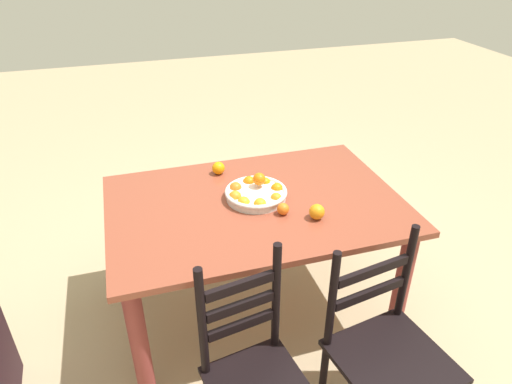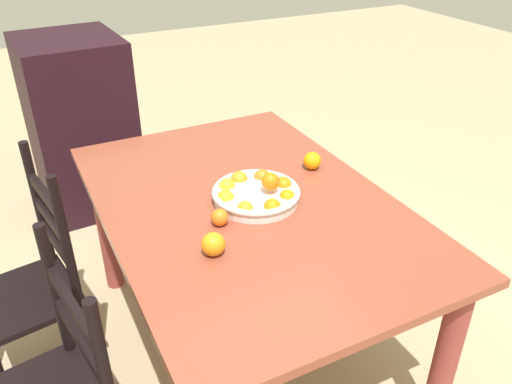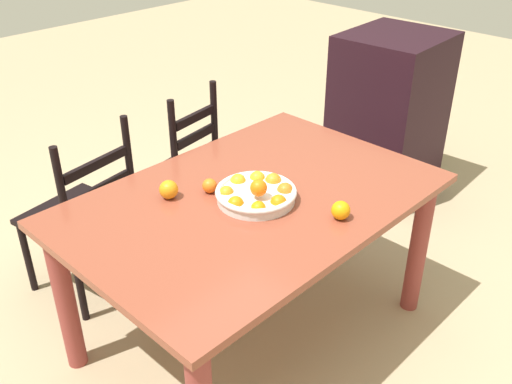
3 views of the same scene
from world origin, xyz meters
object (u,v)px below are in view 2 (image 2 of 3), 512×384
fruit_bowl (256,193)px  orange_loose_0 (312,161)px  orange_loose_1 (220,217)px  orange_loose_2 (213,244)px  dining_table (247,228)px  cabinet (81,125)px  chair_by_cabinet (35,288)px

fruit_bowl → orange_loose_0: (0.13, -0.33, 0.00)m
orange_loose_1 → orange_loose_2: (-0.15, 0.09, 0.01)m
dining_table → orange_loose_2: (-0.25, 0.24, 0.16)m
dining_table → cabinet: (1.62, 0.36, -0.10)m
dining_table → chair_by_cabinet: chair_by_cabinet is taller
orange_loose_0 → orange_loose_1: (-0.22, 0.52, -0.01)m
cabinet → fruit_bowl: size_ratio=3.18×
fruit_bowl → chair_by_cabinet: bearing=72.6°
dining_table → orange_loose_1: bearing=123.4°
chair_by_cabinet → orange_loose_0: size_ratio=13.07×
dining_table → orange_loose_1: (-0.10, 0.15, 0.15)m
dining_table → chair_by_cabinet: (0.25, 0.80, -0.19)m
orange_loose_2 → orange_loose_0: bearing=-58.8°
orange_loose_1 → orange_loose_2: bearing=150.0°
fruit_bowl → orange_loose_1: fruit_bowl is taller
dining_table → orange_loose_2: size_ratio=19.63×
fruit_bowl → orange_loose_0: size_ratio=4.47×
chair_by_cabinet → fruit_bowl: bearing=63.0°
cabinet → orange_loose_0: (-1.50, -0.73, 0.27)m
cabinet → orange_loose_0: cabinet is taller
fruit_bowl → orange_loose_2: 0.36m
cabinet → orange_loose_2: size_ratio=13.49×
dining_table → chair_by_cabinet: 0.86m
fruit_bowl → orange_loose_0: bearing=-68.7°
chair_by_cabinet → dining_table: bearing=63.1°
orange_loose_1 → orange_loose_2: 0.17m
orange_loose_0 → fruit_bowl: bearing=111.3°
cabinet → chair_by_cabinet: bearing=159.0°
dining_table → orange_loose_0: orange_loose_0 is taller
fruit_bowl → orange_loose_0: 0.36m
dining_table → orange_loose_0: 0.42m
chair_by_cabinet → cabinet: (1.37, -0.44, 0.08)m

